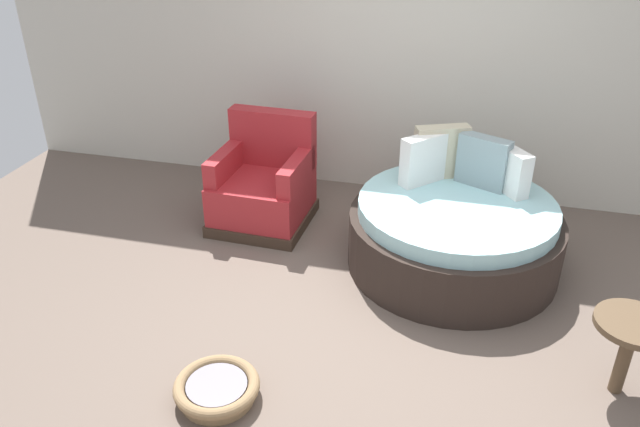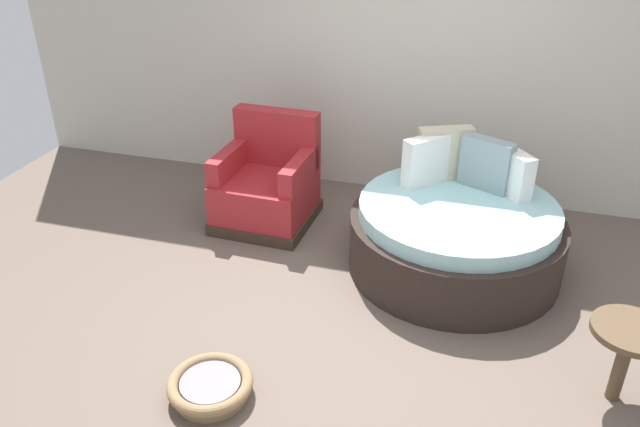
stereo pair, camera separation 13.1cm
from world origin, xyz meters
name	(u,v)px [view 1 (the left image)]	position (x,y,z in m)	size (l,w,h in m)	color
ground_plane	(361,323)	(0.00, 0.00, -0.01)	(8.00, 8.00, 0.02)	#66564C
back_wall	(414,33)	(0.00, 2.20, 1.50)	(8.00, 0.12, 3.00)	beige
round_daybed	(454,231)	(0.55, 0.89, 0.30)	(1.63, 1.63, 1.00)	#2D231E
red_armchair	(264,187)	(-1.11, 1.21, 0.33)	(0.83, 0.83, 0.94)	#38281E
pet_basket	(217,389)	(-0.69, -0.92, 0.07)	(0.51, 0.51, 0.13)	#8E704C
side_table	(631,334)	(1.61, -0.26, 0.43)	(0.44, 0.44, 0.52)	brown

